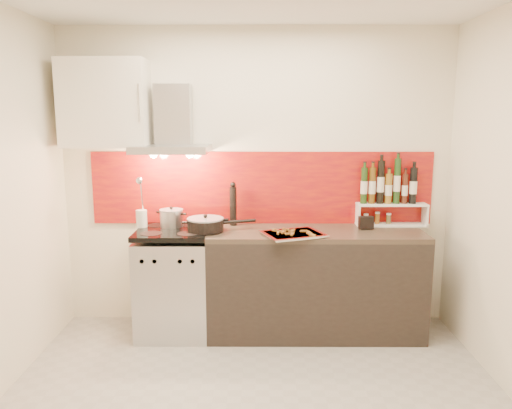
{
  "coord_description": "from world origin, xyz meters",
  "views": [
    {
      "loc": [
        0.02,
        -2.98,
        1.86
      ],
      "look_at": [
        0.0,
        0.95,
        1.15
      ],
      "focal_mm": 35.0,
      "sensor_mm": 36.0,
      "label": 1
    }
  ],
  "objects_px": {
    "stock_pot": "(171,218)",
    "saute_pan": "(206,224)",
    "counter": "(315,282)",
    "baking_tray": "(293,234)",
    "range_stove": "(174,283)",
    "pepper_mill": "(233,205)"
  },
  "relations": [
    {
      "from": "range_stove",
      "to": "baking_tray",
      "type": "distance_m",
      "value": 1.12
    },
    {
      "from": "pepper_mill",
      "to": "counter",
      "type": "bearing_deg",
      "value": -16.19
    },
    {
      "from": "saute_pan",
      "to": "stock_pot",
      "type": "bearing_deg",
      "value": 154.97
    },
    {
      "from": "stock_pot",
      "to": "baking_tray",
      "type": "relative_size",
      "value": 0.36
    },
    {
      "from": "range_stove",
      "to": "pepper_mill",
      "type": "height_order",
      "value": "pepper_mill"
    },
    {
      "from": "range_stove",
      "to": "pepper_mill",
      "type": "relative_size",
      "value": 2.37
    },
    {
      "from": "range_stove",
      "to": "stock_pot",
      "type": "relative_size",
      "value": 4.49
    },
    {
      "from": "stock_pot",
      "to": "baking_tray",
      "type": "distance_m",
      "value": 1.07
    },
    {
      "from": "saute_pan",
      "to": "baking_tray",
      "type": "xyz_separation_m",
      "value": [
        0.71,
        -0.14,
        -0.05
      ]
    },
    {
      "from": "counter",
      "to": "baking_tray",
      "type": "relative_size",
      "value": 3.21
    },
    {
      "from": "counter",
      "to": "saute_pan",
      "type": "relative_size",
      "value": 3.16
    },
    {
      "from": "range_stove",
      "to": "baking_tray",
      "type": "height_order",
      "value": "baking_tray"
    },
    {
      "from": "pepper_mill",
      "to": "baking_tray",
      "type": "height_order",
      "value": "pepper_mill"
    },
    {
      "from": "stock_pot",
      "to": "range_stove",
      "type": "bearing_deg",
      "value": -76.26
    },
    {
      "from": "stock_pot",
      "to": "saute_pan",
      "type": "relative_size",
      "value": 0.36
    },
    {
      "from": "counter",
      "to": "baking_tray",
      "type": "height_order",
      "value": "baking_tray"
    },
    {
      "from": "range_stove",
      "to": "pepper_mill",
      "type": "xyz_separation_m",
      "value": [
        0.5,
        0.21,
        0.64
      ]
    },
    {
      "from": "stock_pot",
      "to": "pepper_mill",
      "type": "bearing_deg",
      "value": 10.59
    },
    {
      "from": "pepper_mill",
      "to": "baking_tray",
      "type": "distance_m",
      "value": 0.65
    },
    {
      "from": "counter",
      "to": "baking_tray",
      "type": "xyz_separation_m",
      "value": [
        -0.2,
        -0.18,
        0.47
      ]
    },
    {
      "from": "baking_tray",
      "to": "pepper_mill",
      "type": "bearing_deg",
      "value": 142.62
    },
    {
      "from": "stock_pot",
      "to": "baking_tray",
      "type": "xyz_separation_m",
      "value": [
        1.02,
        -0.28,
        -0.07
      ]
    }
  ]
}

